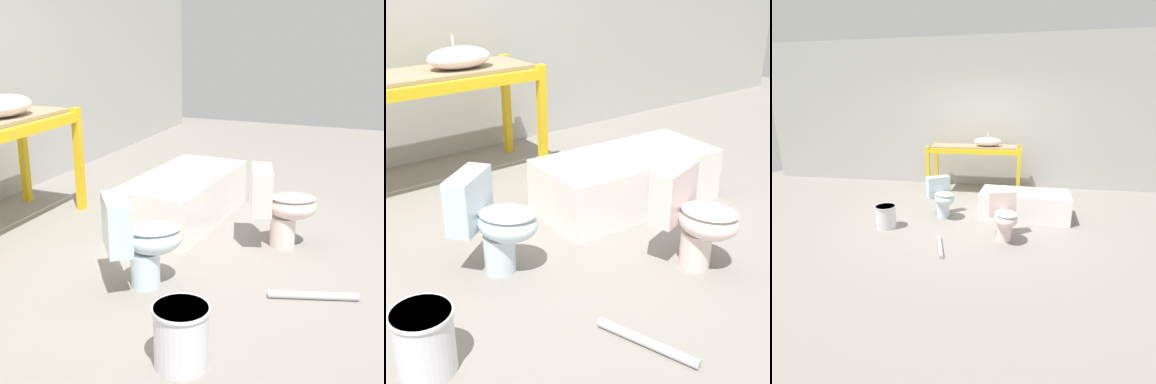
% 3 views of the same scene
% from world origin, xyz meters
% --- Properties ---
extents(ground_plane, '(12.00, 12.00, 0.00)m').
position_xyz_m(ground_plane, '(0.00, 0.00, 0.00)').
color(ground_plane, gray).
extents(warehouse_wall_rear, '(10.80, 0.08, 3.20)m').
position_xyz_m(warehouse_wall_rear, '(0.00, 2.19, 1.60)').
color(warehouse_wall_rear, '#ADADA8').
rests_on(warehouse_wall_rear, ground_plane).
extents(shelving_rack, '(1.90, 0.72, 0.99)m').
position_xyz_m(shelving_rack, '(-0.21, 1.55, 0.83)').
color(shelving_rack, yellow).
rests_on(shelving_rack, ground_plane).
extents(sink_basin, '(0.56, 0.35, 0.27)m').
position_xyz_m(sink_basin, '(0.06, 1.48, 1.08)').
color(sink_basin, silver).
rests_on(sink_basin, shelving_rack).
extents(bathtub_main, '(1.47, 0.76, 0.43)m').
position_xyz_m(bathtub_main, '(0.82, 0.19, 0.25)').
color(bathtub_main, white).
rests_on(bathtub_main, ground_plane).
extents(toilet_near, '(0.48, 0.60, 0.65)m').
position_xyz_m(toilet_near, '(0.53, -0.76, 0.36)').
color(toilet_near, silver).
rests_on(toilet_near, ground_plane).
extents(toilet_far, '(0.59, 0.62, 0.65)m').
position_xyz_m(toilet_far, '(-0.52, -0.05, 0.36)').
color(toilet_far, silver).
rests_on(toilet_far, ground_plane).
extents(bucket_white, '(0.31, 0.31, 0.34)m').
position_xyz_m(bucket_white, '(-1.23, -0.66, 0.18)').
color(bucket_white, silver).
rests_on(bucket_white, ground_plane).
extents(loose_pipe, '(0.23, 0.57, 0.05)m').
position_xyz_m(loose_pipe, '(-0.26, -1.18, 0.03)').
color(loose_pipe, '#B7B7BC').
rests_on(loose_pipe, ground_plane).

